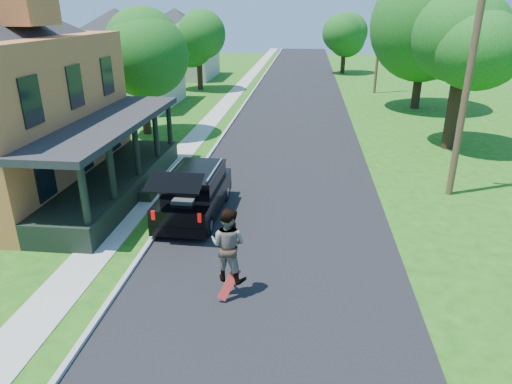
# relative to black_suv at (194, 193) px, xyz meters

# --- Properties ---
(ground) EXTENTS (140.00, 140.00, 0.00)m
(ground) POSITION_rel_black_suv_xyz_m (3.08, -4.28, -0.89)
(ground) COLOR #1C4F0F
(ground) RESTS_ON ground
(street) EXTENTS (8.00, 120.00, 0.02)m
(street) POSITION_rel_black_suv_xyz_m (3.08, 15.72, -0.89)
(street) COLOR black
(street) RESTS_ON ground
(curb) EXTENTS (0.15, 120.00, 0.12)m
(curb) POSITION_rel_black_suv_xyz_m (-0.97, 15.72, -0.89)
(curb) COLOR #A0A09B
(curb) RESTS_ON ground
(sidewalk) EXTENTS (1.30, 120.00, 0.03)m
(sidewalk) POSITION_rel_black_suv_xyz_m (-2.52, 15.72, -0.89)
(sidewalk) COLOR #9D9F96
(sidewalk) RESTS_ON ground
(front_walk) EXTENTS (6.50, 1.20, 0.03)m
(front_walk) POSITION_rel_black_suv_xyz_m (-6.42, 1.72, -0.89)
(front_walk) COLOR #9D9F96
(front_walk) RESTS_ON ground
(neighbor_house_mid) EXTENTS (12.78, 12.78, 8.30)m
(neighbor_house_mid) POSITION_rel_black_suv_xyz_m (-10.42, 19.72, 3.30)
(neighbor_house_mid) COLOR #B3AE9F
(neighbor_house_mid) RESTS_ON ground
(neighbor_house_far) EXTENTS (12.78, 12.78, 8.30)m
(neighbor_house_far) POSITION_rel_black_suv_xyz_m (-10.42, 35.72, 3.30)
(neighbor_house_far) COLOR #B3AE9F
(neighbor_house_far) RESTS_ON ground
(black_suv) EXTENTS (2.02, 5.03, 2.33)m
(black_suv) POSITION_rel_black_suv_xyz_m (0.00, 0.00, 0.00)
(black_suv) COLOR black
(black_suv) RESTS_ON ground
(skateboarder) EXTENTS (1.17, 1.02, 2.05)m
(skateboarder) POSITION_rel_black_suv_xyz_m (2.08, -4.80, 0.58)
(skateboarder) COLOR black
(skateboarder) RESTS_ON ground
(skateboard) EXTENTS (0.60, 0.42, 0.84)m
(skateboard) POSITION_rel_black_suv_xyz_m (2.14, -5.13, -0.44)
(skateboard) COLOR #A0120D
(skateboard) RESTS_ON ground
(tree_left_mid) EXTENTS (5.55, 5.32, 7.75)m
(tree_left_mid) POSITION_rel_black_suv_xyz_m (-5.77, 11.49, 4.21)
(tree_left_mid) COLOR black
(tree_left_mid) RESTS_ON ground
(tree_left_far) EXTENTS (4.63, 4.44, 7.18)m
(tree_left_far) POSITION_rel_black_suv_xyz_m (-6.15, 27.99, 3.92)
(tree_left_far) COLOR black
(tree_left_far) RESTS_ON ground
(tree_right_near) EXTENTS (5.47, 5.29, 8.59)m
(tree_right_near) POSITION_rel_black_suv_xyz_m (11.77, 10.25, 4.90)
(tree_right_near) COLOR black
(tree_right_near) RESTS_ON ground
(tree_right_mid) EXTENTS (9.07, 8.88, 10.53)m
(tree_right_mid) POSITION_rel_black_suv_xyz_m (12.27, 21.20, 5.75)
(tree_right_mid) COLOR black
(tree_right_mid) RESTS_ON ground
(tree_right_far) EXTENTS (5.58, 5.30, 6.99)m
(tree_right_far) POSITION_rel_black_suv_xyz_m (8.04, 41.14, 3.56)
(tree_right_far) COLOR black
(tree_right_far) RESTS_ON ground
(utility_pole_near) EXTENTS (1.66, 0.28, 10.23)m
(utility_pole_near) POSITION_rel_black_suv_xyz_m (10.03, 3.20, 4.37)
(utility_pole_near) COLOR #4E3624
(utility_pole_near) RESTS_ON ground
(utility_pole_far) EXTENTS (1.51, 0.40, 9.66)m
(utility_pole_far) POSITION_rel_black_suv_xyz_m (10.08, 27.66, 4.08)
(utility_pole_far) COLOR #4E3624
(utility_pole_far) RESTS_ON ground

